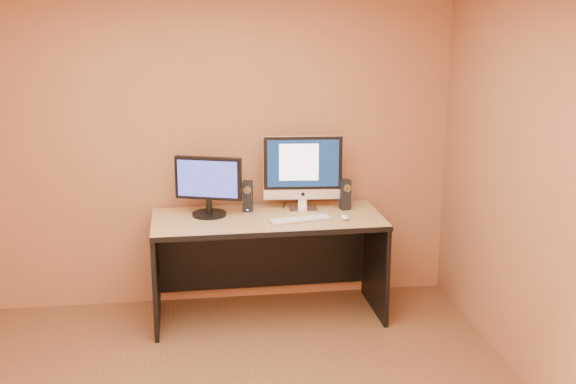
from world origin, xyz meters
TOP-DOWN VIEW (x-y plane):
  - walls at (0.00, 0.00)m, footprint 4.00×4.00m
  - desk at (0.46, 1.57)m, footprint 1.77×0.79m
  - imac at (0.76, 1.75)m, footprint 0.64×0.28m
  - second_monitor at (0.01, 1.69)m, footprint 0.59×0.42m
  - speaker_left at (0.32, 1.77)m, footprint 0.09×0.09m
  - speaker_right at (1.09, 1.72)m, footprint 0.09×0.09m
  - keyboard at (0.69, 1.46)m, footprint 0.49×0.22m
  - mouse at (1.03, 1.44)m, footprint 0.06×0.11m
  - cable_a at (0.77, 1.89)m, footprint 0.05×0.24m
  - cable_b at (0.63, 1.90)m, footprint 0.06×0.19m

SIDE VIEW (x-z plane):
  - desk at x=0.46m, z-range 0.00..0.81m
  - cable_a at x=0.77m, z-range 0.81..0.82m
  - cable_b at x=0.63m, z-range 0.81..0.82m
  - keyboard at x=0.69m, z-range 0.81..0.83m
  - mouse at x=1.03m, z-range 0.81..0.85m
  - speaker_left at x=0.32m, z-range 0.81..1.06m
  - speaker_right at x=1.09m, z-range 0.81..1.06m
  - second_monitor at x=0.01m, z-range 0.81..1.28m
  - imac at x=0.76m, z-range 0.81..1.42m
  - walls at x=0.00m, z-range 0.00..2.60m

